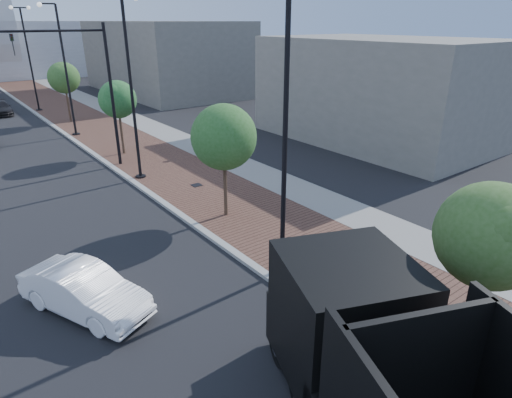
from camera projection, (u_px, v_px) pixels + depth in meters
sidewalk at (90, 117)px, 38.73m from camera, size 7.00×140.00×0.12m
concrete_strip at (119, 114)px, 40.23m from camera, size 2.40×140.00×0.13m
curb at (48, 122)px, 36.78m from camera, size 0.30×140.00×0.14m
white_sedan at (84, 291)px, 12.79m from camera, size 3.08×4.48×1.40m
dark_car_far at (0, 108)px, 39.88m from camera, size 1.83×4.24×1.22m
pedestrian at (200, 141)px, 27.50m from camera, size 0.80×0.58×2.04m
streetlight_1 at (282, 152)px, 13.29m from camera, size 1.44×0.56×9.21m
streetlight_2 at (131, 90)px, 22.02m from camera, size 1.72×0.56×9.28m
streetlight_3 at (65, 77)px, 30.99m from camera, size 1.44×0.56×9.21m
streetlight_4 at (29, 59)px, 39.72m from camera, size 1.72×0.56×9.28m
traffic_mast at (94, 82)px, 23.67m from camera, size 5.09×0.20×8.00m
tree_0 at (490, 235)px, 9.82m from camera, size 2.51×2.48×4.83m
tree_1 at (224, 137)px, 17.92m from camera, size 2.75×2.75×5.00m
tree_2 at (118, 100)px, 26.79m from camera, size 2.37×2.32×4.72m
tree_3 at (64, 78)px, 35.58m from camera, size 2.55×2.53×4.99m
commercial_block_ne at (164, 57)px, 51.56m from camera, size 12.00×22.00×8.00m
commercial_block_e at (379, 90)px, 30.74m from camera, size 10.00×16.00×7.00m
utility_cover_1 at (361, 277)px, 14.49m from camera, size 0.50×0.50×0.02m
utility_cover_2 at (197, 185)px, 22.60m from camera, size 0.50×0.50×0.02m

